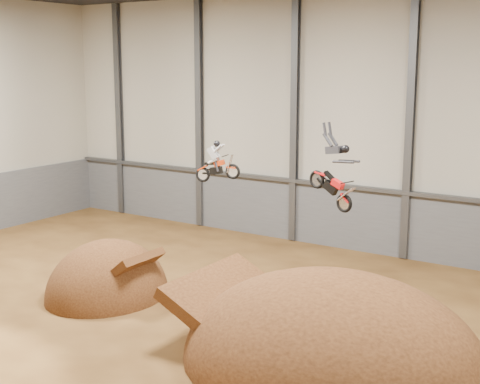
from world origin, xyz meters
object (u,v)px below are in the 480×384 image
object	(u,v)px
landing_ramp	(331,362)
takeoff_ramp	(108,296)
fmx_rider_a	(219,159)
fmx_rider_b	(328,165)

from	to	relation	value
landing_ramp	takeoff_ramp	bearing A→B (deg)	176.51
fmx_rider_a	fmx_rider_b	distance (m)	5.15
fmx_rider_a	fmx_rider_b	bearing A→B (deg)	-12.66
fmx_rider_a	takeoff_ramp	bearing A→B (deg)	-161.04
takeoff_ramp	fmx_rider_b	xyz separation A→B (m)	(9.44, 2.44, 6.35)
fmx_rider_b	landing_ramp	bearing A→B (deg)	-44.91
landing_ramp	fmx_rider_a	world-z (taller)	fmx_rider_a
landing_ramp	fmx_rider_b	distance (m)	7.30
takeoff_ramp	landing_ramp	world-z (taller)	landing_ramp
landing_ramp	fmx_rider_b	bearing A→B (deg)	120.25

